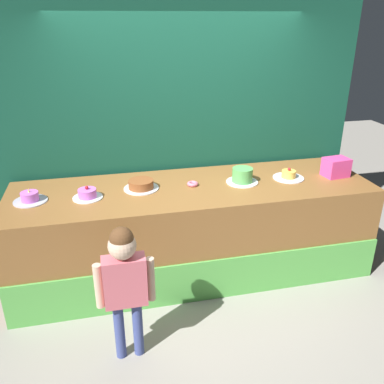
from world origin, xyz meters
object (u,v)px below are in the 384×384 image
Objects in this scene: child_figure at (125,277)px; cake_center at (141,185)px; cake_left at (87,194)px; cake_right at (242,176)px; pink_box at (336,167)px; donut at (193,184)px; cake_far_left at (30,198)px; cake_far_right at (289,175)px.

cake_center is (0.25, 1.09, 0.25)m from child_figure.
cake_left is 1.49m from cake_right.
pink_box is at bearing -3.09° from cake_center.
cake_center reaches higher than donut.
cake_far_right is (2.48, 0.00, -0.01)m from cake_far_left.
cake_far_left is at bearing -179.85° from cake_right.
donut is 0.32× the size of cake_center.
cake_far_left is (-2.98, 0.04, -0.06)m from pink_box.
child_figure is 3.84× the size of cake_far_left.
child_figure reaches higher than cake_center.
cake_left is at bearing -178.76° from cake_far_right.
cake_far_left is 0.93× the size of cake_right.
cake_right is 0.50m from cake_far_right.
cake_far_left is at bearing 175.60° from cake_left.
cake_center is 1.49m from cake_far_right.
cake_center is at bearing 76.96° from child_figure.
pink_box is 0.77× the size of cake_right.
cake_left reaches higher than donut.
cake_center is (0.50, 0.10, 0.00)m from cake_left.
cake_far_left is 0.99m from cake_center.
child_figure is 1.15m from cake_center.
child_figure is 1.64m from cake_right.
donut is at bearing 178.23° from cake_far_right.
child_figure is 3.40× the size of cake_center.
cake_far_left is at bearing -179.89° from cake_far_right.
pink_box is at bearing -2.65° from cake_right.
pink_box is at bearing 23.76° from child_figure.
pink_box is 0.50m from cake_far_right.
cake_far_right is (0.50, -0.00, -0.04)m from cake_right.
cake_far_right is at bearing 0.11° from cake_far_left.
cake_far_left is at bearing -178.63° from donut.
cake_left is 0.85× the size of cake_right.
cake_far_left reaches higher than donut.
cake_far_right is (0.99, -0.03, 0.01)m from donut.
cake_far_left is 1.98m from cake_right.
child_figure is at bearing -54.21° from cake_far_left.
child_figure is at bearing -140.38° from cake_right.
donut is at bearing 1.37° from cake_far_left.
cake_right reaches higher than cake_left.
child_figure is 1.29m from cake_far_left.
cake_far_left is 0.50m from cake_left.
child_figure is at bearing -103.04° from cake_center.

